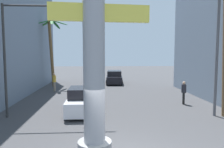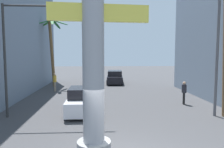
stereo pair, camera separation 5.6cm
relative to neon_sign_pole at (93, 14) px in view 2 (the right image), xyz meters
The scene contains 9 objects.
ground_plane 11.09m from the neon_sign_pole, 84.80° to the left, with size 91.95×91.95×0.00m, color #424244.
neon_sign_pole is the anchor object (origin of this frame).
street_lamp 8.30m from the neon_sign_pole, 37.46° to the left, with size 2.41×0.28×7.43m.
traffic_light_mast 6.58m from the neon_sign_pole, 123.74° to the left, with size 5.07×0.32×6.39m.
car_lead 7.79m from the neon_sign_pole, 96.78° to the left, with size 2.09×4.64×1.56m.
car_far 20.07m from the neon_sign_pole, 83.98° to the left, with size 2.21×4.90×1.56m.
palm_tree_far_left 17.76m from the neon_sign_pole, 106.20° to the left, with size 3.23×3.30×7.32m.
pedestrian_mid_right 10.92m from the neon_sign_pole, 52.09° to the left, with size 0.41×0.41×1.65m.
pedestrian_far_left 15.11m from the neon_sign_pole, 106.46° to the left, with size 0.40×0.40×1.76m.
Camera 2 is at (-0.70, -7.04, 3.65)m, focal length 35.00 mm.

